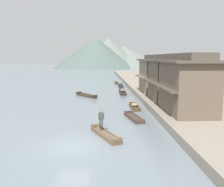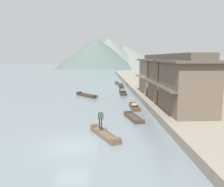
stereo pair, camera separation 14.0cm
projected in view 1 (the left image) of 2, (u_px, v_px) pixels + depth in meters
The scene contains 16 objects.
ground_plane at pixel (72, 146), 17.05m from camera, with size 400.00×400.00×0.00m, color slate.
riverbank_right at pixel (173, 87), 47.39m from camera, with size 18.00×110.00×0.78m, color gray.
boat_foreground_poled at pixel (105, 135), 19.11m from camera, with size 2.56×4.30×0.54m.
boatman_person at pixel (101, 116), 19.60m from camera, with size 0.54×0.34×3.04m.
boat_moored_nearest at pixel (121, 86), 52.03m from camera, with size 1.16×5.10×0.42m.
boat_moored_second at pixel (135, 106), 29.74m from camera, with size 1.04×3.95×0.73m.
boat_moored_third at pixel (123, 92), 42.06m from camera, with size 1.17×5.47×0.82m.
boat_moored_far at pixel (87, 95), 38.91m from camera, with size 3.92×4.66×0.52m.
boat_midriver_drifting at pixel (116, 83), 58.39m from camera, with size 1.05×5.72×0.64m.
boat_midriver_upstream at pixel (134, 118), 24.62m from camera, with size 1.79×4.24×0.44m.
house_waterfront_nearest at pixel (187, 84), 24.02m from camera, with size 5.26×8.07×6.14m.
house_waterfront_second at pixel (172, 78), 30.97m from camera, with size 6.58×6.56×6.14m.
house_waterfront_tall at pixel (157, 74), 38.23m from camera, with size 6.02×7.85×6.14m.
hill_far_west at pixel (125, 57), 154.04m from camera, with size 54.65×54.65×13.98m, color slate.
hill_far_centre at pixel (108, 53), 148.87m from camera, with size 47.12×47.12×18.55m, color slate.
hill_far_east at pixel (96, 53), 142.14m from camera, with size 51.50×51.50×18.44m, color #4C5B56.
Camera 1 is at (2.15, -16.36, 6.50)m, focal length 37.07 mm.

